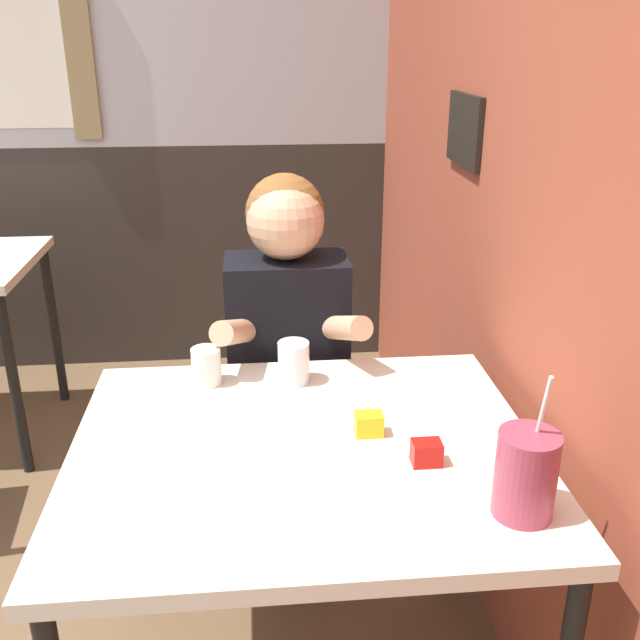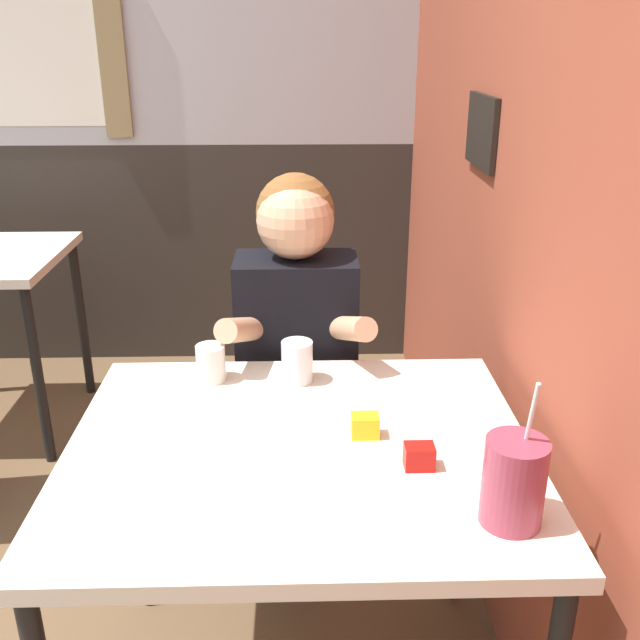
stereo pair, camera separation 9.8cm
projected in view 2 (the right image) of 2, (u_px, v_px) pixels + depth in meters
brick_wall_right at (492, 119)px, 2.11m from camera, size 0.08×4.56×2.70m
back_wall at (124, 88)px, 3.29m from camera, size 5.69×0.09×2.70m
main_table at (299, 472)px, 1.54m from camera, size 0.99×0.83×0.77m
person_seated at (297, 374)px, 2.08m from camera, size 0.42×0.41×1.24m
cocktail_pitcher at (514, 482)px, 1.25m from camera, size 0.11×0.11×0.28m
glass_near_pitcher at (297, 362)px, 1.78m from camera, size 0.08×0.08×0.11m
glass_center at (211, 363)px, 1.78m from camera, size 0.07×0.07×0.09m
condiment_ketchup at (419, 457)px, 1.43m from camera, size 0.06×0.04×0.05m
condiment_mustard at (365, 426)px, 1.54m from camera, size 0.06×0.04×0.05m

